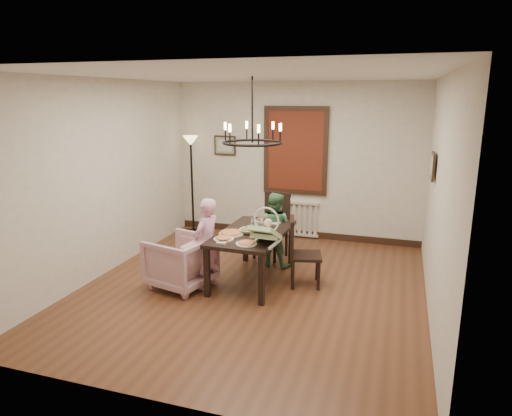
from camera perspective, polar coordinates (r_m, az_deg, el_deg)
The scene contains 17 objects.
room_shell at distance 6.24m, azimuth 0.60°, elevation 3.20°, with size 4.51×5.00×2.81m.
dining_table at distance 6.35m, azimuth -0.44°, elevation -3.72°, with size 0.91×1.56×0.72m.
chair_far at distance 7.31m, azimuth 1.84°, elevation -2.23°, with size 0.46×0.46×1.06m, color black, non-canonical shape.
chair_right at distance 6.29m, azimuth 6.25°, elevation -5.46°, with size 0.42×0.42×0.96m, color black, non-canonical shape.
armchair at distance 6.34m, azimuth -9.41°, elevation -6.62°, with size 0.76×0.78×0.71m, color #CE9DB4.
elderly_woman at distance 6.21m, azimuth -6.15°, elevation -5.38°, with size 0.38×0.25×1.03m, color #D496B1.
seated_man at distance 6.98m, azimuth 2.27°, elevation -3.46°, with size 0.46×0.36×0.95m, color #4B7F52.
baby_bouncer at distance 5.79m, azimuth 1.17°, elevation -2.95°, with size 0.37×0.50×0.32m, color #AFD895, non-canonical shape.
salad_bowl at distance 6.26m, azimuth -0.96°, elevation -2.83°, with size 0.30×0.30×0.07m, color white.
pizza_platter at distance 6.21m, azimuth -3.12°, elevation -3.16°, with size 0.34×0.34×0.04m, color tan.
drinking_glass at distance 6.42m, azimuth 0.24°, elevation -2.07°, with size 0.07×0.07×0.15m, color silver.
window_blinds at distance 8.21m, azimuth 4.95°, elevation 7.15°, with size 1.00×0.03×1.40m, color maroon.
radiator at distance 8.46m, azimuth 4.81°, elevation -1.27°, with size 0.92×0.12×0.62m, color silver, non-canonical shape.
picture_back at distance 8.61m, azimuth -3.90°, elevation 7.82°, with size 0.42×0.03×0.36m, color black.
picture_right at distance 6.46m, azimuth 21.23°, elevation 4.88°, with size 0.42×0.03×0.36m, color black.
floor_lamp at distance 8.65m, azimuth -7.99°, elevation 2.71°, with size 0.30×0.30×1.80m, color black, non-canonical shape.
chandelier at distance 6.09m, azimuth -0.46°, elevation 8.17°, with size 0.80×0.80×0.04m, color black.
Camera 1 is at (1.80, -5.49, 2.56)m, focal length 32.00 mm.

